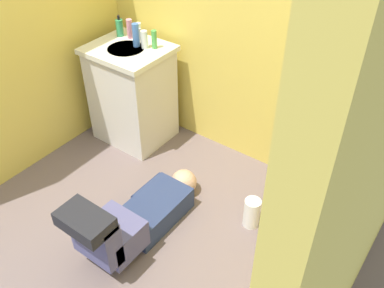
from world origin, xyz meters
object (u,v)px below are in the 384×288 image
object	(u,v)px
bottle_clear	(144,39)
tissue_box	(333,112)
faucet	(140,35)
bottle_blue	(136,35)
vanity_cabinet	(132,93)
toiletry_bag	(358,119)
soap_dispenser	(120,27)
bottle_pink	(130,29)
bottle_green	(154,39)
paper_towel_roll	(252,213)
person_plumber	(135,217)
bottle_white	(139,31)
toilet	(321,176)

from	to	relation	value
bottle_clear	tissue_box	bearing A→B (deg)	1.74
faucet	bottle_blue	distance (m)	0.10
vanity_cabinet	toiletry_bag	xyz separation A→B (m)	(1.71, 0.11, 0.39)
soap_dispenser	bottle_pink	bearing A→B (deg)	9.83
vanity_cabinet	soap_dispenser	world-z (taller)	soap_dispenser
bottle_green	paper_towel_roll	world-z (taller)	bottle_green
person_plumber	toiletry_bag	bearing A→B (deg)	44.32
bottle_green	bottle_clear	bearing A→B (deg)	-146.75
bottle_white	paper_towel_roll	bearing A→B (deg)	-18.73
vanity_cabinet	toiletry_bag	distance (m)	1.76
bottle_green	paper_towel_roll	bearing A→B (deg)	-19.67
tissue_box	toiletry_bag	distance (m)	0.15
toiletry_bag	soap_dispenser	world-z (taller)	soap_dispenser
vanity_cabinet	soap_dispenser	bearing A→B (deg)	147.65
vanity_cabinet	bottle_green	distance (m)	0.51
bottle_clear	bottle_green	world-z (taller)	bottle_green
bottle_white	bottle_clear	bearing A→B (deg)	-32.67
toilet	tissue_box	xyz separation A→B (m)	(-0.05, 0.09, 0.43)
toilet	soap_dispenser	bearing A→B (deg)	176.91
vanity_cabinet	paper_towel_roll	distance (m)	1.38
toiletry_bag	bottle_white	bearing A→B (deg)	178.63
faucet	toiletry_bag	distance (m)	1.72
toiletry_bag	bottle_green	bearing A→B (deg)	-179.87
vanity_cabinet	tissue_box	size ratio (longest dim) A/B	3.73
person_plumber	bottle_pink	size ratio (longest dim) A/B	7.10
person_plumber	bottle_white	bearing A→B (deg)	128.20
paper_towel_roll	bottle_clear	bearing A→B (deg)	163.03
toilet	person_plumber	size ratio (longest dim) A/B	0.70
bottle_pink	bottle_green	world-z (taller)	bottle_pink
toiletry_bag	bottle_pink	distance (m)	1.81
toilet	bottle_clear	distance (m)	1.59
soap_dispenser	bottle_blue	distance (m)	0.24
toilet	vanity_cabinet	distance (m)	1.61
toilet	bottle_clear	bearing A→B (deg)	178.23
faucet	bottle_white	xyz separation A→B (m)	(-0.02, 0.01, 0.02)
bottle_pink	bottle_clear	size ratio (longest dim) A/B	1.12
soap_dispenser	bottle_green	distance (m)	0.36
tissue_box	bottle_pink	world-z (taller)	bottle_pink
vanity_cabinet	bottle_blue	bearing A→B (deg)	54.97
toilet	bottle_blue	world-z (taller)	bottle_blue
bottle_white	tissue_box	bearing A→B (deg)	-1.50
faucet	bottle_clear	bearing A→B (deg)	-32.68
soap_dispenser	tissue_box	bearing A→B (deg)	-0.22
toilet	paper_towel_roll	bearing A→B (deg)	-133.20
bottle_white	bottle_green	size ratio (longest dim) A/B	0.96
soap_dispenser	bottle_green	xyz separation A→B (m)	(0.36, -0.01, 0.00)
faucet	bottle_clear	world-z (taller)	bottle_clear
bottle_green	paper_towel_roll	size ratio (longest dim) A/B	0.63
person_plumber	paper_towel_roll	world-z (taller)	person_plumber
bottle_clear	bottle_green	distance (m)	0.07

